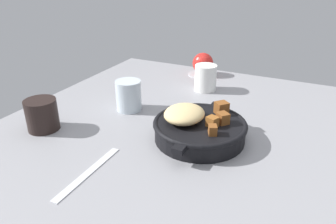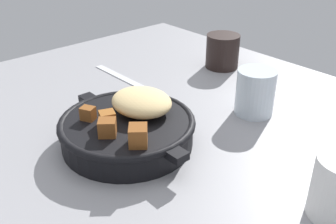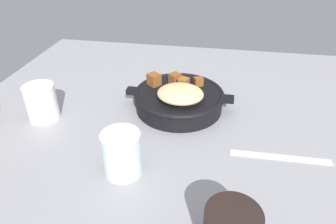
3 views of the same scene
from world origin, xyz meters
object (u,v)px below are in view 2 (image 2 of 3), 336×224
(butter_knife, at_px, (123,78))
(water_glass_short, at_px, (255,92))
(cast_iron_skillet, at_px, (129,126))
(coffee_mug_dark, at_px, (223,51))

(butter_knife, height_order, water_glass_short, water_glass_short)
(cast_iron_skillet, relative_size, water_glass_short, 3.08)
(butter_knife, xyz_separation_m, water_glass_short, (0.29, 0.09, 0.04))
(coffee_mug_dark, relative_size, water_glass_short, 0.92)
(cast_iron_skillet, bearing_deg, coffee_mug_dark, 108.66)
(coffee_mug_dark, bearing_deg, butter_knife, -114.64)
(cast_iron_skillet, relative_size, butter_knife, 1.34)
(cast_iron_skillet, height_order, water_glass_short, water_glass_short)
(cast_iron_skillet, distance_m, coffee_mug_dark, 0.38)
(butter_knife, height_order, coffee_mug_dark, coffee_mug_dark)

